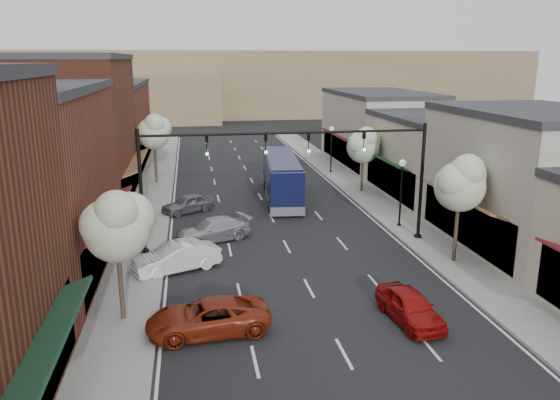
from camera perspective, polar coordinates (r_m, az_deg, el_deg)
name	(u,v)px	position (r m, az deg, el deg)	size (l,w,h in m)	color
ground	(319,307)	(24.42, 4.08, -11.05)	(160.00, 160.00, 0.00)	black
sidewalk_left	(150,205)	(41.36, -13.43, -0.53)	(2.80, 73.00, 0.15)	gray
sidewalk_right	(368,196)	(43.45, 9.23, 0.40)	(2.80, 73.00, 0.15)	gray
curb_left	(169,204)	(41.28, -11.49, -0.45)	(0.25, 73.00, 0.17)	gray
curb_right	(351,197)	(43.03, 7.46, 0.33)	(0.25, 73.00, 0.17)	gray
bldg_left_midnear	(4,185)	(29.42, -26.92, 1.41)	(10.14, 14.10, 9.40)	brown
bldg_left_midfar	(64,132)	(42.67, -21.61, 6.60)	(10.14, 14.10, 10.90)	brown
bldg_left_far	(100,124)	(58.44, -18.32, 7.53)	(10.14, 18.10, 8.40)	brown
bldg_right_midnear	(532,180)	(33.99, 24.82, 1.93)	(9.14, 12.10, 7.90)	#AAA091
bldg_right_midfar	(437,157)	(44.35, 16.12, 4.38)	(9.14, 12.10, 6.40)	#B4A98F
bldg_right_far	(378,128)	(57.09, 10.18, 7.37)	(9.14, 16.10, 7.40)	#AAA091
hill_far	(215,83)	(111.62, -6.84, 12.08)	(120.00, 30.00, 12.00)	#7A6647
hill_near	(72,98)	(101.55, -20.91, 9.88)	(50.00, 20.00, 8.00)	#7A6647
signal_mast_right	(383,165)	(31.90, 10.76, 3.59)	(8.22, 0.46, 7.00)	black
signal_mast_left	(185,172)	(29.99, -9.90, 2.94)	(8.22, 0.46, 7.00)	black
tree_right_near	(461,182)	(29.41, 18.43, 1.84)	(2.85, 2.65, 5.95)	#47382B
tree_right_far	(364,144)	(44.02, 8.77, 5.80)	(2.85, 2.65, 5.43)	#47382B
tree_left_near	(117,224)	(22.45, -16.65, -2.42)	(2.85, 2.65, 5.69)	#47382B
tree_left_far	(154,131)	(47.81, -13.01, 7.02)	(2.85, 2.65, 6.13)	#47382B
lamp_post_near	(402,182)	(35.29, 12.58, 1.85)	(0.44, 0.44, 4.44)	black
lamp_post_far	(331,142)	(51.65, 5.39, 6.07)	(0.44, 0.44, 4.44)	black
coach_bus	(282,177)	(41.91, 0.17, 2.41)	(3.32, 11.01, 3.32)	#0E1238
red_hatchback	(410,306)	(23.47, 13.40, -10.74)	(1.59, 3.94, 1.34)	#940C0A
parked_car_a	(208,317)	(22.14, -7.55, -12.04)	(2.23, 4.85, 1.35)	maroon
parked_car_b	(177,257)	(28.44, -10.75, -5.90)	(1.55, 4.43, 1.46)	silver
parked_car_c	(212,230)	(32.72, -7.10, -3.12)	(1.90, 4.67, 1.36)	#A3A4A9
parked_car_d	(188,204)	(39.00, -9.63, -0.38)	(1.52, 3.77, 1.29)	#5A5B61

